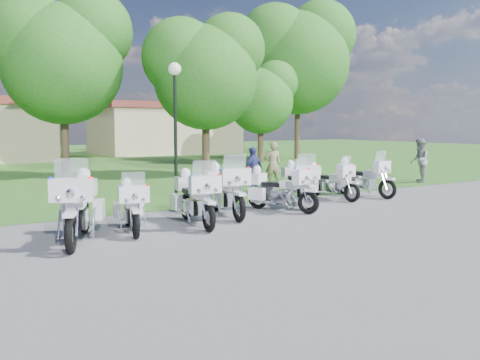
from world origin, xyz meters
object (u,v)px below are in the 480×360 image
motorcycle_0 (79,206)px  motorcycle_6 (329,181)px  motorcycle_5 (298,183)px  bystander_b (419,161)px  motorcycle_7 (362,177)px  lamp_post (175,96)px  motorcycle_4 (278,188)px  bystander_a (273,164)px  motorcycle_3 (224,189)px  motorcycle_1 (130,205)px  motorcycle_2 (195,197)px  bystander_c (253,170)px

motorcycle_0 → motorcycle_6: size_ratio=1.16×
motorcycle_5 → motorcycle_6: motorcycle_5 is taller
motorcycle_5 → bystander_b: (8.00, 1.99, 0.25)m
motorcycle_7 → lamp_post: 6.93m
motorcycle_5 → motorcycle_6: size_ratio=1.06×
motorcycle_5 → motorcycle_7: size_ratio=0.98×
motorcycle_4 → bystander_a: (3.40, 4.89, 0.22)m
motorcycle_6 → motorcycle_3: bearing=0.7°
bystander_a → motorcycle_1: bearing=57.6°
motorcycle_7 → lamp_post: bearing=-48.5°
motorcycle_1 → motorcycle_6: size_ratio=0.97×
motorcycle_0 → motorcycle_4: motorcycle_0 is taller
lamp_post → motorcycle_4: bearing=-81.1°
motorcycle_3 → motorcycle_7: bearing=-161.7°
motorcycle_2 → motorcycle_6: bearing=-155.5°
motorcycle_1 → bystander_a: bearing=-131.7°
motorcycle_3 → lamp_post: size_ratio=0.55×
motorcycle_6 → bystander_a: bystander_a is taller
motorcycle_1 → motorcycle_5: motorcycle_5 is taller
motorcycle_0 → motorcycle_7: (10.00, 1.79, -0.09)m
motorcycle_0 → bystander_a: (9.19, 5.75, 0.11)m
bystander_a → bystander_b: bearing=-177.9°
lamp_post → bystander_a: lamp_post is taller
motorcycle_2 → lamp_post: (2.14, 5.43, 2.70)m
motorcycle_3 → motorcycle_6: bearing=-158.6°
motorcycle_6 → motorcycle_7: size_ratio=0.92×
motorcycle_1 → bystander_a: bystander_a is taller
motorcycle_3 → lamp_post: lamp_post is taller
motorcycle_5 → motorcycle_7: motorcycle_5 is taller
motorcycle_1 → bystander_a: 9.56m
motorcycle_2 → bystander_b: bystander_b is taller
lamp_post → bystander_b: lamp_post is taller
motorcycle_3 → motorcycle_0: bearing=25.0°
lamp_post → bystander_c: size_ratio=2.76×
motorcycle_0 → motorcycle_3: motorcycle_0 is taller
motorcycle_1 → bystander_a: (7.92, 5.35, 0.27)m
bystander_c → motorcycle_1: bearing=16.3°
bystander_b → motorcycle_7: bearing=-22.4°
bystander_a → bystander_c: 2.43m
bystander_b → motorcycle_0: bearing=-28.0°
motorcycle_3 → motorcycle_5: (2.85, 0.44, -0.04)m
motorcycle_1 → motorcycle_4: (4.52, 0.46, 0.04)m
motorcycle_0 → motorcycle_3: size_ratio=1.00×
motorcycle_5 → motorcycle_2: bearing=35.1°
motorcycle_4 → bystander_b: (9.20, 2.61, 0.28)m
motorcycle_6 → bystander_c: size_ratio=1.31×
motorcycle_1 → motorcycle_3: motorcycle_3 is taller
motorcycle_4 → lamp_post: size_ratio=0.47×
motorcycle_5 → lamp_post: bearing=-45.7°
motorcycle_2 → lamp_post: size_ratio=0.53×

